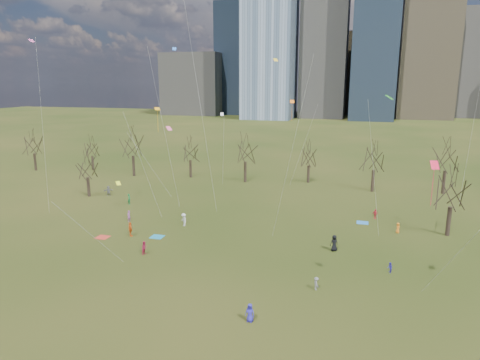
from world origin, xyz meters
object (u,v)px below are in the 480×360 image
(blanket_crimson, at_px, (103,237))
(person_2, at_px, (145,248))
(blanket_navy, at_px, (362,223))
(blanket_teal, at_px, (157,237))
(person_4, at_px, (130,229))
(person_0, at_px, (250,313))

(blanket_crimson, xyz_separation_m, person_2, (7.83, -3.43, 0.77))
(blanket_navy, distance_m, blanket_crimson, 35.15)
(blanket_teal, height_order, blanket_navy, same)
(blanket_crimson, bearing_deg, person_4, 22.32)
(blanket_crimson, distance_m, person_4, 3.63)
(person_4, bearing_deg, blanket_teal, -128.46)
(blanket_crimson, relative_size, person_2, 1.02)
(person_4, bearing_deg, blanket_navy, -114.93)
(blanket_navy, xyz_separation_m, person_4, (-28.45, -13.84, 0.92))
(person_0, bearing_deg, person_2, 150.94)
(blanket_navy, bearing_deg, blanket_crimson, -154.42)
(blanket_teal, height_order, person_4, person_4)
(blanket_teal, distance_m, blanket_navy, 28.34)
(blanket_navy, relative_size, person_0, 1.01)
(blanket_teal, bearing_deg, blanket_navy, 27.55)
(blanket_teal, xyz_separation_m, person_2, (1.25, -5.50, 0.77))
(person_0, relative_size, person_2, 1.01)
(blanket_navy, bearing_deg, person_0, -106.79)
(blanket_teal, relative_size, person_4, 0.86)
(blanket_teal, height_order, blanket_crimson, same)
(blanket_teal, xyz_separation_m, blanket_crimson, (-6.58, -2.07, 0.00))
(person_0, distance_m, person_2, 18.33)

